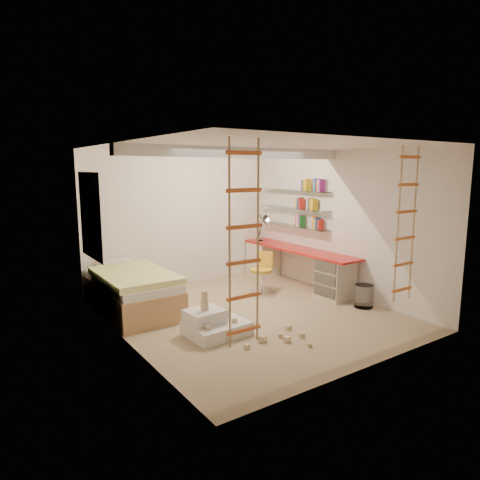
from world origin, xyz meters
TOP-DOWN VIEW (x-y plane):
  - floor at (0.00, 0.00)m, footprint 4.50×4.50m
  - ceiling_beam at (0.00, 0.30)m, footprint 4.00×0.18m
  - window_frame at (-1.97, 1.50)m, footprint 0.06×1.15m
  - window_blind at (-1.93, 1.50)m, footprint 0.02×1.00m
  - rope_ladder_left at (-1.35, -1.75)m, footprint 0.41×0.04m
  - rope_ladder_right at (1.35, -1.75)m, footprint 0.41×0.04m
  - waste_bin at (1.75, -0.78)m, footprint 0.30×0.30m
  - desk at (1.72, 0.86)m, footprint 0.56×2.80m
  - shelves at (1.87, 1.13)m, footprint 0.25×1.80m
  - bed at (-1.48, 1.23)m, footprint 1.02×2.00m
  - task_lamp at (1.67, 1.82)m, footprint 0.14×0.36m
  - swivel_chair at (0.80, 0.77)m, footprint 0.61×0.61m
  - play_platform at (-0.92, -0.40)m, footprint 0.85×0.69m
  - toy_blocks at (-0.59, -0.78)m, footprint 1.24×1.21m
  - books at (1.87, 1.13)m, footprint 0.14×0.64m

SIDE VIEW (x-z plane):
  - floor at x=0.00m, z-range 0.00..0.00m
  - play_platform at x=-0.92m, z-range -0.04..0.32m
  - toy_blocks at x=-0.59m, z-range -0.13..0.50m
  - waste_bin at x=1.75m, z-range 0.00..0.38m
  - swivel_chair at x=0.80m, z-range -0.10..0.68m
  - bed at x=-1.48m, z-range -0.02..0.67m
  - desk at x=1.72m, z-range 0.03..0.78m
  - task_lamp at x=1.67m, z-range 0.85..1.42m
  - shelves at x=1.87m, z-range 1.14..1.86m
  - rope_ladder_left at x=-1.35m, z-range 0.45..2.58m
  - rope_ladder_right at x=1.35m, z-range 0.45..2.58m
  - window_frame at x=-1.97m, z-range 0.88..2.23m
  - window_blind at x=-1.93m, z-range 0.95..2.15m
  - books at x=1.87m, z-range 1.16..2.08m
  - ceiling_beam at x=0.00m, z-range 2.44..2.60m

